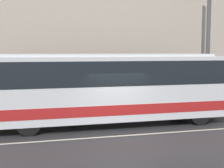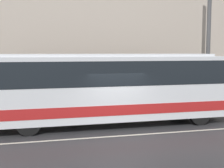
% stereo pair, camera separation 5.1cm
% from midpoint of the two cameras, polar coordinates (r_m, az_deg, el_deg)
% --- Properties ---
extents(ground_plane, '(60.00, 60.00, 0.00)m').
position_cam_midpoint_polar(ground_plane, '(12.89, 1.82, -9.45)').
color(ground_plane, '#2D2D30').
extents(sidewalk, '(60.00, 2.61, 0.13)m').
position_cam_midpoint_polar(sidewalk, '(17.90, -2.95, -4.89)').
color(sidewalk, '#A09E99').
rests_on(sidewalk, ground_plane).
extents(building_facade, '(60.00, 0.35, 12.73)m').
position_cam_midpoint_polar(building_facade, '(19.20, -3.94, 14.10)').
color(building_facade, '#B7A899').
rests_on(building_facade, ground_plane).
extents(lane_stripe, '(54.00, 0.14, 0.01)m').
position_cam_midpoint_polar(lane_stripe, '(12.89, 1.82, -9.43)').
color(lane_stripe, beige).
rests_on(lane_stripe, ground_plane).
extents(transit_bus, '(11.78, 2.53, 3.32)m').
position_cam_midpoint_polar(transit_bus, '(14.48, -1.27, -0.21)').
color(transit_bus, silver).
rests_on(transit_bus, ground_plane).
extents(utility_pole_near, '(0.23, 0.23, 8.42)m').
position_cam_midpoint_polar(utility_pole_near, '(19.16, 17.11, 8.41)').
color(utility_pole_near, '#4C4C4F').
rests_on(utility_pole_near, sidewalk).
extents(pedestrian_waiting, '(0.36, 0.36, 1.75)m').
position_cam_midpoint_polar(pedestrian_waiting, '(17.24, -7.12, -2.36)').
color(pedestrian_waiting, '#333338').
rests_on(pedestrian_waiting, sidewalk).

